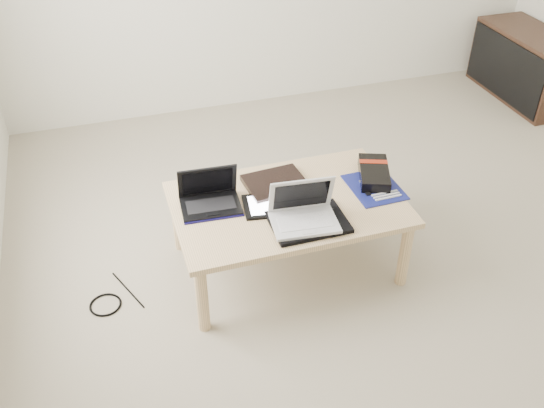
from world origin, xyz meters
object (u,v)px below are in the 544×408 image
object	(u,v)px
coffee_table	(288,210)
media_cabinet	(527,66)
netbook	(210,198)
gpu_box	(374,173)
white_laptop	(303,213)

from	to	relation	value
coffee_table	media_cabinet	distance (m)	2.69
coffee_table	netbook	world-z (taller)	netbook
coffee_table	gpu_box	size ratio (longest dim) A/B	3.48
media_cabinet	gpu_box	distance (m)	2.25
gpu_box	coffee_table	bearing A→B (deg)	-172.74
coffee_table	gpu_box	bearing A→B (deg)	7.26
coffee_table	white_laptop	world-z (taller)	white_laptop
media_cabinet	netbook	world-z (taller)	netbook
white_laptop	coffee_table	bearing A→B (deg)	93.57
netbook	gpu_box	world-z (taller)	netbook
white_laptop	gpu_box	world-z (taller)	white_laptop
coffee_table	white_laptop	size ratio (longest dim) A/B	3.49
white_laptop	gpu_box	xyz separation A→B (m)	(0.47, 0.24, -0.03)
white_laptop	netbook	bearing A→B (deg)	144.28
netbook	gpu_box	distance (m)	0.84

